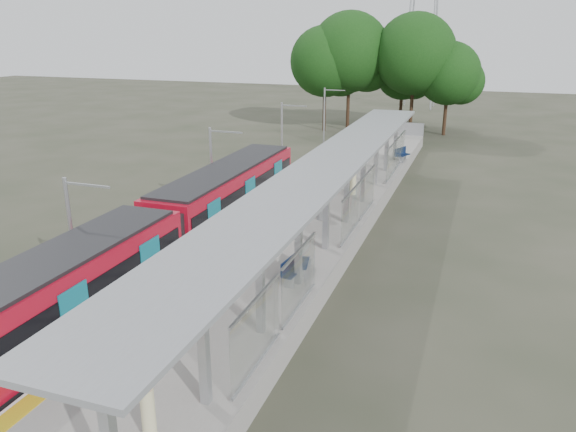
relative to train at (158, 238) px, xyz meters
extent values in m
cube|color=#59544C|center=(0.00, 9.80, -1.93)|extent=(3.00, 70.00, 0.24)
cube|color=gray|center=(4.50, 9.80, -1.55)|extent=(6.00, 50.00, 1.00)
cube|color=gold|center=(1.95, 9.80, -1.04)|extent=(0.60, 50.00, 0.02)
cube|color=#9EA0A5|center=(4.50, 34.75, -0.45)|extent=(6.00, 0.10, 1.20)
cube|color=black|center=(0.00, -7.02, -1.40)|extent=(2.50, 13.50, 0.70)
cube|color=#A60B1F|center=(0.00, -7.02, 0.20)|extent=(2.65, 13.50, 2.50)
cube|color=black|center=(0.00, -7.02, 0.25)|extent=(2.72, 12.96, 1.20)
cube|color=black|center=(0.00, -7.02, 1.50)|extent=(2.40, 12.82, 0.15)
cube|color=#0B6173|center=(1.36, -7.02, 0.05)|extent=(0.04, 1.30, 2.00)
cube|color=black|center=(0.00, 7.08, -1.40)|extent=(2.50, 13.50, 0.70)
cube|color=#A60B1F|center=(0.00, 7.08, 0.20)|extent=(2.65, 13.50, 2.50)
cube|color=black|center=(0.00, 7.08, 0.25)|extent=(2.72, 12.96, 1.20)
cube|color=black|center=(0.00, 7.08, 1.50)|extent=(2.40, 12.82, 0.15)
cube|color=#0B6173|center=(1.36, 7.08, 0.05)|extent=(0.04, 1.30, 2.00)
cylinder|color=black|center=(0.00, 2.36, -1.70)|extent=(2.20, 0.70, 0.70)
cube|color=black|center=(0.00, 0.03, -0.05)|extent=(2.30, 0.80, 2.40)
cube|color=#9EA0A5|center=(6.50, -8.20, 0.70)|extent=(0.25, 0.25, 3.50)
cube|color=#9EA0A5|center=(6.50, -4.20, 0.70)|extent=(0.25, 0.25, 3.50)
cube|color=#9EA0A5|center=(6.50, -0.20, 0.70)|extent=(0.25, 0.25, 3.50)
cube|color=#9EA0A5|center=(6.50, 3.80, 0.70)|extent=(0.25, 0.25, 3.50)
cube|color=#9EA0A5|center=(6.50, 7.80, 0.70)|extent=(0.25, 0.25, 3.50)
cube|color=#9EA0A5|center=(6.50, 11.80, 0.70)|extent=(0.25, 0.25, 3.50)
cube|color=#9EA0A5|center=(6.50, 15.80, 0.70)|extent=(0.25, 0.25, 3.50)
cube|color=#9EA0A5|center=(6.50, 19.80, 0.70)|extent=(0.25, 0.25, 3.50)
cube|color=#9EA0A5|center=(6.50, 23.80, 0.70)|extent=(0.25, 0.25, 3.50)
cube|color=gray|center=(6.10, 5.80, 2.53)|extent=(3.20, 38.00, 0.16)
cylinder|color=#9EA0A5|center=(4.55, 5.80, 2.45)|extent=(0.24, 38.00, 0.24)
cube|color=silver|center=(7.20, -6.20, 0.15)|extent=(0.05, 3.70, 2.20)
cube|color=silver|center=(7.20, -2.20, 0.15)|extent=(0.05, 3.70, 2.20)
cube|color=silver|center=(7.20, 5.80, 0.15)|extent=(0.05, 3.70, 2.20)
cube|color=silver|center=(7.20, 9.80, 0.15)|extent=(0.05, 3.70, 2.20)
cube|color=silver|center=(7.20, 17.80, 0.15)|extent=(0.05, 3.70, 2.20)
cube|color=silver|center=(7.20, 21.80, 0.15)|extent=(0.05, 3.70, 2.20)
cylinder|color=#382316|center=(-3.87, 40.16, 0.42)|extent=(0.36, 0.36, 4.94)
sphere|color=#184313|center=(-3.87, 40.16, 5.36)|extent=(7.51, 7.51, 7.51)
cylinder|color=#382316|center=(-1.42, 41.02, 0.74)|extent=(0.36, 0.36, 5.58)
sphere|color=#184313|center=(-1.42, 41.02, 6.32)|extent=(8.49, 8.49, 8.49)
cylinder|color=#382316|center=(3.58, 46.22, -0.05)|extent=(0.36, 0.36, 4.01)
sphere|color=#184313|center=(3.58, 46.22, 3.96)|extent=(6.09, 6.09, 6.09)
cylinder|color=#382316|center=(5.40, 41.20, 0.70)|extent=(0.36, 0.36, 5.50)
sphere|color=#184313|center=(5.40, 41.20, 6.20)|extent=(8.37, 8.37, 8.37)
cylinder|color=#382316|center=(8.89, 41.64, 0.07)|extent=(0.36, 0.36, 4.25)
sphere|color=#184313|center=(8.89, 41.64, 4.32)|extent=(6.46, 6.46, 6.46)
cylinder|color=#9EA0A5|center=(-1.80, -3.20, 0.65)|extent=(0.16, 0.16, 5.40)
cube|color=#9EA0A5|center=(-0.80, -3.20, 3.15)|extent=(2.00, 0.08, 0.08)
cylinder|color=#9EA0A5|center=(-1.80, 8.80, 0.65)|extent=(0.16, 0.16, 5.40)
cube|color=#9EA0A5|center=(-0.80, 8.80, 3.15)|extent=(2.00, 0.08, 0.08)
cylinder|color=#9EA0A5|center=(-1.80, 20.80, 0.65)|extent=(0.16, 0.16, 5.40)
cube|color=#9EA0A5|center=(-0.80, 20.80, 3.15)|extent=(2.00, 0.08, 0.08)
cylinder|color=#9EA0A5|center=(-1.80, 32.80, 0.65)|extent=(0.16, 0.16, 5.40)
cube|color=#9EA0A5|center=(-0.80, 32.80, 3.15)|extent=(2.00, 0.08, 0.08)
cube|color=#0E1F47|center=(6.28, -0.11, -0.61)|extent=(0.60, 1.52, 0.06)
cube|color=#0E1F47|center=(6.08, -0.11, -0.31)|extent=(0.22, 1.48, 0.54)
cube|color=#9EA0A5|center=(6.28, -0.70, -0.84)|extent=(0.40, 0.10, 0.43)
cube|color=#9EA0A5|center=(6.28, 0.48, -0.84)|extent=(0.40, 0.10, 0.43)
cube|color=#0E1F47|center=(6.34, 0.96, -0.66)|extent=(0.65, 1.38, 0.05)
cube|color=#0E1F47|center=(6.17, 0.96, -0.39)|extent=(0.31, 1.31, 0.49)
cube|color=#9EA0A5|center=(6.34, 0.43, -0.86)|extent=(0.36, 0.12, 0.39)
cube|color=#9EA0A5|center=(6.34, 1.49, -0.86)|extent=(0.36, 0.12, 0.39)
cube|color=#0E1F47|center=(7.20, 23.29, -0.59)|extent=(1.03, 1.59, 0.06)
cube|color=#0E1F47|center=(6.99, 23.29, -0.29)|extent=(0.66, 1.43, 0.56)
cube|color=#9EA0A5|center=(7.20, 22.68, -0.83)|extent=(0.40, 0.22, 0.45)
cube|color=#9EA0A5|center=(7.20, 23.90, -0.83)|extent=(0.40, 0.22, 0.45)
cylinder|color=beige|center=(5.76, -9.85, -0.37)|extent=(0.36, 0.36, 1.36)
cube|color=red|center=(5.76, -9.85, 0.44)|extent=(0.32, 0.14, 0.23)
cylinder|color=beige|center=(5.62, 13.06, -0.26)|extent=(0.43, 0.43, 1.59)
cube|color=red|center=(5.62, 13.06, 0.70)|extent=(0.38, 0.11, 0.27)
cylinder|color=#9EA0A5|center=(5.12, 7.79, -0.57)|extent=(0.56, 0.56, 0.97)
camera|label=1|loc=(12.89, -19.68, 8.65)|focal=35.00mm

